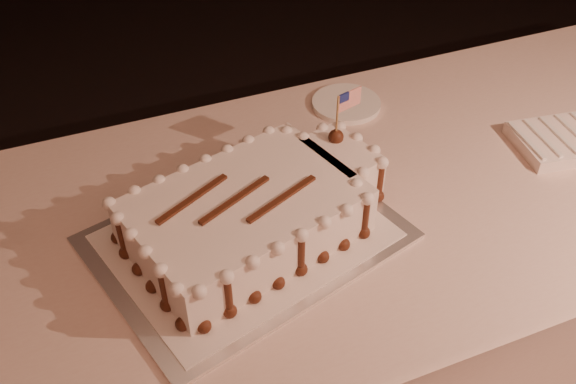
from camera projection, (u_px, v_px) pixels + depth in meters
name	position (u px, v px, depth m)	size (l,w,h in m)	color
banquet_table	(356.00, 310.00, 1.50)	(2.40, 0.80, 0.75)	beige
cake_board	(247.00, 237.00, 1.14)	(0.51, 0.38, 0.01)	white
doily	(246.00, 235.00, 1.14)	(0.46, 0.35, 0.00)	white
sheet_cake	(258.00, 210.00, 1.12)	(0.50, 0.35, 0.19)	white
napkin_stack	(565.00, 140.00, 1.34)	(0.22, 0.18, 0.03)	white
side_plate	(346.00, 104.00, 1.46)	(0.16, 0.16, 0.01)	white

